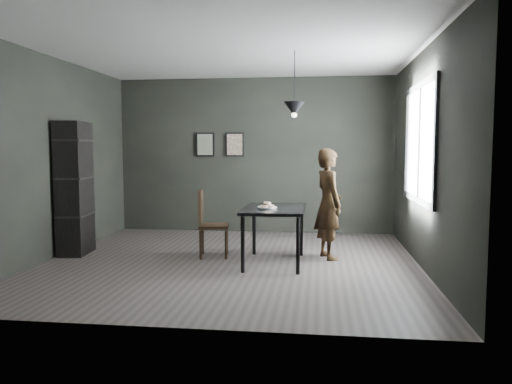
# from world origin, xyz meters

# --- Properties ---
(ground) EXTENTS (5.00, 5.00, 0.00)m
(ground) POSITION_xyz_m (0.00, 0.00, 0.00)
(ground) COLOR #342F2D
(ground) RESTS_ON ground
(back_wall) EXTENTS (5.00, 0.10, 2.80)m
(back_wall) POSITION_xyz_m (0.00, 2.50, 1.40)
(back_wall) COLOR black
(back_wall) RESTS_ON ground
(ceiling) EXTENTS (5.00, 5.00, 0.02)m
(ceiling) POSITION_xyz_m (0.00, 0.00, 2.80)
(ceiling) COLOR silver
(ceiling) RESTS_ON ground
(window_assembly) EXTENTS (0.04, 1.96, 1.56)m
(window_assembly) POSITION_xyz_m (2.47, 0.20, 1.60)
(window_assembly) COLOR white
(window_assembly) RESTS_ON ground
(cafe_table) EXTENTS (0.80, 1.20, 0.75)m
(cafe_table) POSITION_xyz_m (0.60, 0.00, 0.67)
(cafe_table) COLOR black
(cafe_table) RESTS_ON ground
(white_plate) EXTENTS (0.23, 0.23, 0.01)m
(white_plate) POSITION_xyz_m (0.52, -0.11, 0.76)
(white_plate) COLOR white
(white_plate) RESTS_ON cafe_table
(donut_pile) EXTENTS (0.18, 0.18, 0.08)m
(donut_pile) POSITION_xyz_m (0.52, -0.11, 0.79)
(donut_pile) COLOR beige
(donut_pile) RESTS_ON white_plate
(woman) EXTENTS (0.55, 0.66, 1.53)m
(woman) POSITION_xyz_m (1.32, 0.41, 0.77)
(woman) COLOR black
(woman) RESTS_ON ground
(wood_chair) EXTENTS (0.47, 0.47, 0.95)m
(wood_chair) POSITION_xyz_m (-0.37, 0.30, 0.54)
(wood_chair) COLOR black
(wood_chair) RESTS_ON ground
(shelf_unit) EXTENTS (0.44, 0.68, 1.91)m
(shelf_unit) POSITION_xyz_m (-2.32, 0.26, 0.96)
(shelf_unit) COLOR black
(shelf_unit) RESTS_ON ground
(pendant_lamp) EXTENTS (0.28, 0.28, 0.86)m
(pendant_lamp) POSITION_xyz_m (0.85, 0.10, 2.05)
(pendant_lamp) COLOR black
(pendant_lamp) RESTS_ON ground
(framed_print_left) EXTENTS (0.34, 0.04, 0.44)m
(framed_print_left) POSITION_xyz_m (-0.90, 2.47, 1.60)
(framed_print_left) COLOR black
(framed_print_left) RESTS_ON ground
(framed_print_right) EXTENTS (0.34, 0.04, 0.44)m
(framed_print_right) POSITION_xyz_m (-0.35, 2.47, 1.60)
(framed_print_right) COLOR black
(framed_print_right) RESTS_ON ground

